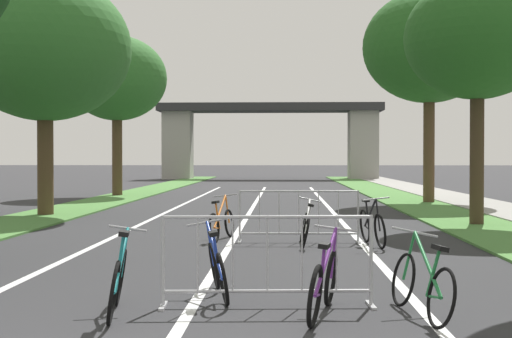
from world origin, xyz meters
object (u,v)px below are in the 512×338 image
at_px(tree_right_cypress_far, 477,39).
at_px(crowd_barrier_nearest, 267,261).
at_px(crowd_barrier_second, 299,217).
at_px(bicycle_blue_4, 218,269).
at_px(bicycle_orange_6, 222,223).
at_px(bicycle_purple_2, 324,283).
at_px(tree_right_pine_near, 429,47).
at_px(tree_left_oak_near, 45,49).
at_px(bicycle_green_3, 422,284).
at_px(tree_left_maple_mid, 117,79).
at_px(bicycle_black_5, 372,226).
at_px(bicycle_teal_1, 118,281).
at_px(bicycle_white_0, 305,228).

bearing_deg(tree_right_cypress_far, crowd_barrier_nearest, -117.30).
xyz_separation_m(crowd_barrier_second, bicycle_blue_4, (-1.11, -5.61, -0.17)).
bearing_deg(crowd_barrier_second, tree_right_cypress_far, 38.66).
bearing_deg(tree_right_cypress_far, bicycle_orange_6, -152.15).
relative_size(bicycle_purple_2, bicycle_blue_4, 1.05).
distance_m(tree_right_pine_near, bicycle_purple_2, 20.31).
bearing_deg(bicycle_orange_6, tree_left_oak_near, 146.37).
bearing_deg(tree_left_oak_near, crowd_barrier_second, -40.08).
relative_size(crowd_barrier_second, bicycle_purple_2, 1.43).
distance_m(tree_left_oak_near, tree_right_pine_near, 13.89).
distance_m(tree_left_oak_near, bicycle_purple_2, 15.33).
distance_m(tree_left_oak_near, bicycle_green_3, 15.85).
bearing_deg(tree_left_maple_mid, bicycle_green_3, -69.18).
xyz_separation_m(bicycle_black_5, bicycle_orange_6, (-2.99, 0.85, -0.03)).
bearing_deg(crowd_barrier_nearest, bicycle_teal_1, -163.12).
relative_size(tree_left_maple_mid, tree_right_pine_near, 0.89).
height_order(bicycle_teal_1, bicycle_blue_4, bicycle_teal_1).
height_order(bicycle_blue_4, bicycle_orange_6, same).
bearing_deg(crowd_barrier_nearest, tree_right_pine_near, 73.04).
bearing_deg(bicycle_white_0, bicycle_blue_4, -103.73).
relative_size(crowd_barrier_second, bicycle_black_5, 1.43).
xyz_separation_m(tree_right_pine_near, bicycle_blue_4, (-6.24, -17.95, -5.46)).
xyz_separation_m(bicycle_purple_2, bicycle_green_3, (1.05, 0.01, 0.00)).
relative_size(tree_right_cypress_far, crowd_barrier_nearest, 2.53).
xyz_separation_m(crowd_barrier_nearest, bicycle_teal_1, (-1.61, -0.49, -0.14)).
bearing_deg(bicycle_teal_1, bicycle_orange_6, 76.86).
relative_size(bicycle_white_0, bicycle_blue_4, 1.02).
distance_m(tree_left_maple_mid, tree_right_pine_near, 13.46).
xyz_separation_m(bicycle_blue_4, bicycle_orange_6, (-0.48, 6.00, -0.01)).
xyz_separation_m(tree_left_maple_mid, crowd_barrier_second, (7.63, -16.58, -4.64)).
bearing_deg(tree_right_pine_near, tree_left_oak_near, -153.21).
height_order(tree_left_maple_mid, tree_right_pine_near, tree_right_pine_near).
bearing_deg(bicycle_black_5, tree_left_maple_mid, -70.76).
height_order(crowd_barrier_second, bicycle_blue_4, crowd_barrier_second).
relative_size(bicycle_white_0, bicycle_black_5, 0.97).
height_order(tree_right_cypress_far, bicycle_orange_6, tree_right_cypress_far).
distance_m(tree_right_cypress_far, bicycle_orange_6, 8.15).
xyz_separation_m(tree_right_pine_near, bicycle_teal_1, (-7.23, -18.94, -5.44)).
relative_size(tree_left_maple_mid, bicycle_green_3, 4.17).
relative_size(tree_left_oak_near, bicycle_white_0, 4.21).
bearing_deg(bicycle_purple_2, tree_right_pine_near, 87.51).
bearing_deg(tree_left_oak_near, tree_left_maple_mid, 92.11).
distance_m(bicycle_purple_2, bicycle_blue_4, 1.56).
height_order(tree_left_maple_mid, bicycle_teal_1, tree_left_maple_mid).
distance_m(bicycle_teal_1, bicycle_blue_4, 1.40).
bearing_deg(tree_left_oak_near, bicycle_teal_1, -67.95).
distance_m(tree_left_maple_mid, bicycle_purple_2, 24.88).
bearing_deg(tree_right_pine_near, bicycle_white_0, -111.41).
bearing_deg(bicycle_green_3, bicycle_purple_2, 169.98).
distance_m(tree_right_cypress_far, bicycle_black_5, 6.69).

